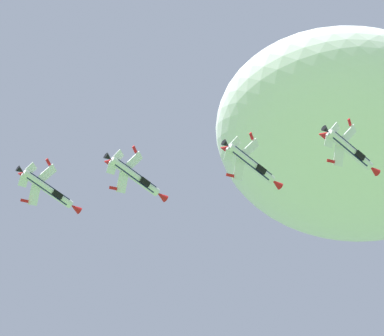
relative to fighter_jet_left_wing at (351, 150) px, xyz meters
The scene contains 5 objects.
cloud_low_wispy 98.49m from the fighter_jet_left_wing, 49.77° to the left, with size 85.30×72.52×35.17m, color white.
fighter_jet_left_wing is the anchor object (origin of this frame).
fighter_jet_right_wing 19.83m from the fighter_jet_left_wing, 151.46° to the left, with size 15.35×8.65×7.39m.
fighter_jet_left_outer 43.31m from the fighter_jet_left_wing, 151.36° to the left, with size 15.35×8.40×7.86m.
fighter_jet_right_outer 61.50m from the fighter_jet_left_wing, 150.43° to the left, with size 15.35×8.59×7.51m.
Camera 1 is at (0.11, 0.45, 1.77)m, focal length 86.54 mm.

